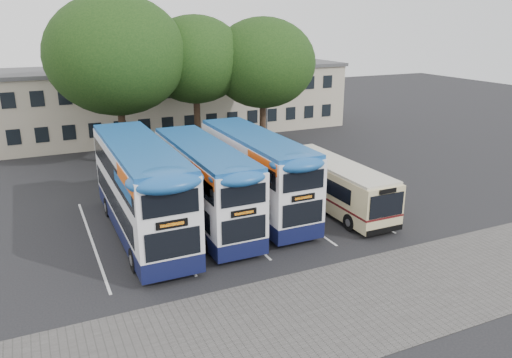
{
  "coord_description": "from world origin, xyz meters",
  "views": [
    {
      "loc": [
        -12.78,
        -18.45,
        10.27
      ],
      "look_at": [
        -1.95,
        5.0,
        1.98
      ],
      "focal_mm": 35.0,
      "sensor_mm": 36.0,
      "label": 1
    }
  ],
  "objects": [
    {
      "name": "tree_left",
      "position": [
        -6.75,
        17.51,
        7.91
      ],
      "size": [
        9.67,
        9.67,
        12.03
      ],
      "color": "black",
      "rests_on": "ground"
    },
    {
      "name": "bus_dd_left",
      "position": [
        -8.26,
        4.75,
        2.57
      ],
      "size": [
        2.71,
        11.19,
        4.66
      ],
      "color": "#10143B",
      "rests_on": "ground"
    },
    {
      "name": "tree_mid",
      "position": [
        -0.92,
        18.07,
        7.38
      ],
      "size": [
        7.63,
        7.63,
        10.64
      ],
      "color": "black",
      "rests_on": "ground"
    },
    {
      "name": "bay_lines",
      "position": [
        -3.75,
        5.0,
        0.01
      ],
      "size": [
        14.12,
        11.0,
        0.01
      ],
      "color": "silver",
      "rests_on": "ground"
    },
    {
      "name": "bus_dd_right",
      "position": [
        -1.87,
        5.31,
        2.41
      ],
      "size": [
        2.54,
        10.48,
        4.37
      ],
      "color": "#10143B",
      "rests_on": "ground"
    },
    {
      "name": "tree_right",
      "position": [
        4.1,
        16.83,
        7.06
      ],
      "size": [
        8.07,
        8.07,
        10.5
      ],
      "color": "black",
      "rests_on": "ground"
    },
    {
      "name": "bus_dd_mid",
      "position": [
        -5.02,
        4.74,
        2.35
      ],
      "size": [
        2.48,
        10.23,
        4.26
      ],
      "color": "#10143B",
      "rests_on": "ground"
    },
    {
      "name": "paving_strip",
      "position": [
        -2.0,
        -5.0,
        0.01
      ],
      "size": [
        40.0,
        6.0,
        0.01
      ],
      "primitive_type": "cube",
      "color": "#595654",
      "rests_on": "ground"
    },
    {
      "name": "ground",
      "position": [
        0.0,
        0.0,
        0.0
      ],
      "size": [
        120.0,
        120.0,
        0.0
      ],
      "primitive_type": "plane",
      "color": "black",
      "rests_on": "ground"
    },
    {
      "name": "depot_building",
      "position": [
        0.0,
        26.99,
        3.15
      ],
      "size": [
        32.4,
        8.4,
        6.2
      ],
      "color": "beige",
      "rests_on": "ground"
    },
    {
      "name": "lamp_post",
      "position": [
        6.0,
        19.97,
        5.08
      ],
      "size": [
        0.25,
        1.05,
        9.06
      ],
      "color": "gray",
      "rests_on": "ground"
    },
    {
      "name": "bus_single",
      "position": [
        2.37,
        3.91,
        1.53
      ],
      "size": [
        2.3,
        9.03,
        2.69
      ],
      "color": "beige",
      "rests_on": "ground"
    }
  ]
}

